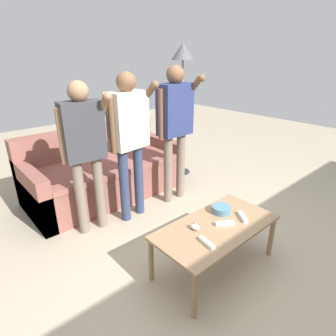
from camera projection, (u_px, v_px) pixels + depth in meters
name	position (u px, v px, depth m)	size (l,w,h in m)	color
ground_plane	(200.00, 247.00, 2.72)	(12.00, 12.00, 0.00)	tan
couch	(104.00, 173.00, 3.66)	(1.96, 0.94, 0.85)	brown
coffee_table	(216.00, 231.00, 2.33)	(1.08, 0.55, 0.42)	#997551
snack_bowl	(221.00, 209.00, 2.50)	(0.17, 0.17, 0.06)	teal
game_remote_nunchuk	(195.00, 227.00, 2.26)	(0.06, 0.09, 0.05)	white
floor_lamp	(183.00, 64.00, 3.81)	(0.32, 0.32, 1.89)	#2D2D33
player_left	(84.00, 143.00, 2.64)	(0.45, 0.39, 1.53)	#756656
player_center	(129.00, 132.00, 2.87)	(0.49, 0.34, 1.59)	#2D3856
player_right	(175.00, 120.00, 3.24)	(0.48, 0.36, 1.63)	#756656
game_remote_wand_near	(243.00, 217.00, 2.41)	(0.12, 0.15, 0.03)	white
game_remote_wand_far	(225.00, 223.00, 2.32)	(0.15, 0.12, 0.03)	white
game_remote_wand_spare	(207.00, 243.00, 2.08)	(0.06, 0.16, 0.03)	white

